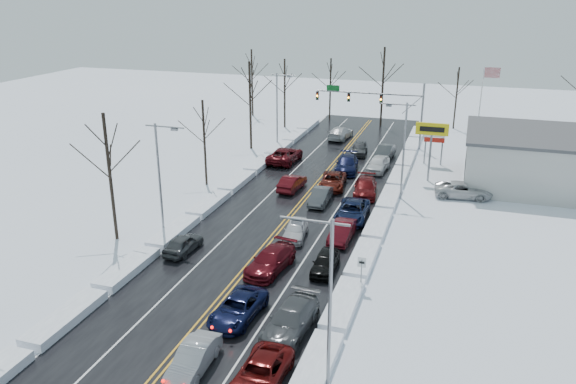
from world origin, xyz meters
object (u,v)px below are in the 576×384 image
(flagpole, at_px, (482,101))
(dealership_building, at_px, (574,162))
(traffic_signal_mast, at_px, (380,102))
(oncoming_car_0, at_px, (292,190))
(tires_plus_sign, at_px, (432,133))

(flagpole, distance_m, dealership_building, 15.24)
(traffic_signal_mast, xyz_separation_m, flagpole, (11.72, 2.01, 0.45))
(traffic_signal_mast, distance_m, oncoming_car_0, 20.37)
(traffic_signal_mast, height_order, flagpole, flagpole)
(traffic_signal_mast, bearing_deg, flagpole, 9.73)
(dealership_building, relative_size, oncoming_car_0, 4.62)
(traffic_signal_mast, relative_size, tires_plus_sign, 2.21)
(traffic_signal_mast, xyz_separation_m, tires_plus_sign, (7.05, -12.00, -0.49))
(traffic_signal_mast, height_order, dealership_building, traffic_signal_mast)
(traffic_signal_mast, bearing_deg, tires_plus_sign, -59.54)
(traffic_signal_mast, distance_m, tires_plus_sign, 13.92)
(tires_plus_sign, height_order, dealership_building, tires_plus_sign)
(tires_plus_sign, distance_m, dealership_building, 13.82)
(dealership_building, bearing_deg, traffic_signal_mast, 154.05)
(oncoming_car_0, bearing_deg, traffic_signal_mast, -101.61)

